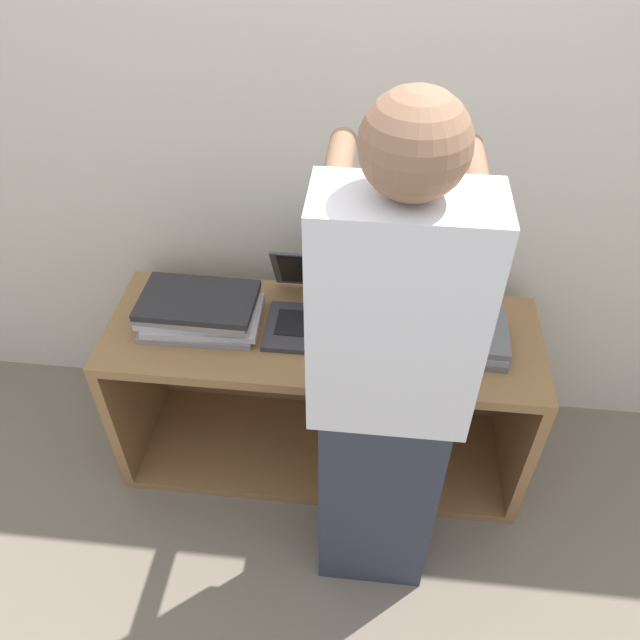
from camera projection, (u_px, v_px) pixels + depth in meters
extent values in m
plane|color=#756B5B|center=(315.00, 505.00, 2.32)|extent=(12.00, 12.00, 0.00)
cube|color=beige|center=(335.00, 127.00, 1.96)|extent=(8.00, 0.05, 2.40)
cube|color=olive|center=(322.00, 336.00, 2.08)|extent=(1.45, 0.50, 0.04)
cube|color=olive|center=(322.00, 447.00, 2.49)|extent=(1.45, 0.50, 0.04)
cube|color=olive|center=(136.00, 381.00, 2.34)|extent=(0.04, 0.50, 0.58)
cube|color=olive|center=(518.00, 412.00, 2.23)|extent=(0.04, 0.50, 0.58)
cube|color=olive|center=(328.00, 351.00, 2.46)|extent=(1.38, 0.04, 0.58)
cube|color=#333338|center=(322.00, 329.00, 2.06)|extent=(0.38, 0.23, 0.02)
cube|color=black|center=(323.00, 325.00, 2.06)|extent=(0.31, 0.13, 0.00)
cube|color=#333338|center=(328.00, 271.00, 2.11)|extent=(0.38, 0.11, 0.21)
cube|color=black|center=(328.00, 272.00, 2.11)|extent=(0.33, 0.10, 0.18)
cube|color=gray|center=(200.00, 321.00, 2.09)|extent=(0.38, 0.24, 0.02)
cube|color=#B7B7BC|center=(204.00, 315.00, 2.07)|extent=(0.39, 0.25, 0.02)
cube|color=#B7B7BC|center=(198.00, 308.00, 2.07)|extent=(0.38, 0.24, 0.02)
cube|color=gray|center=(197.00, 305.00, 2.04)|extent=(0.39, 0.25, 0.02)
cube|color=#232326|center=(198.00, 300.00, 2.03)|extent=(0.38, 0.24, 0.02)
cube|color=slate|center=(446.00, 340.00, 2.02)|extent=(0.39, 0.25, 0.02)
cube|color=gray|center=(446.00, 334.00, 2.01)|extent=(0.38, 0.24, 0.02)
cube|color=slate|center=(448.00, 328.00, 1.99)|extent=(0.38, 0.24, 0.02)
cube|color=#2D3342|center=(377.00, 490.00, 1.91)|extent=(0.34, 0.20, 0.80)
cube|color=white|center=(396.00, 316.00, 1.43)|extent=(0.40, 0.20, 0.63)
sphere|color=#8C664C|center=(415.00, 145.00, 1.14)|extent=(0.22, 0.22, 0.22)
cylinder|color=#8C664C|center=(338.00, 170.00, 1.49)|extent=(0.07, 0.32, 0.07)
cylinder|color=#8C664C|center=(474.00, 177.00, 1.46)|extent=(0.07, 0.32, 0.07)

